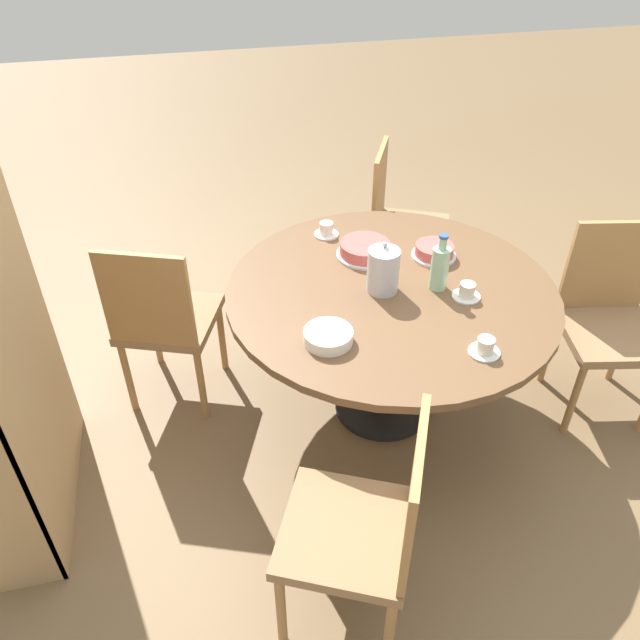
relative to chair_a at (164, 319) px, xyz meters
name	(u,v)px	position (x,y,z in m)	size (l,w,h in m)	color
ground_plane	(382,407)	(-0.32, -0.98, -0.49)	(14.00, 14.00, 0.00)	brown
dining_table	(390,309)	(-0.32, -0.98, 0.11)	(1.42, 1.42, 0.71)	black
chair_a	(164,319)	(0.00, 0.00, 0.00)	(0.54, 0.54, 0.91)	#A87A47
chair_b	(366,526)	(-1.27, -0.59, 0.00)	(0.56, 0.56, 0.91)	#A87A47
chair_c	(609,318)	(-0.46, -2.00, 0.00)	(0.50, 0.50, 0.91)	#A87A47
chair_d	(400,221)	(0.64, -1.37, 0.00)	(0.56, 0.56, 0.91)	#A87A47
coffee_pot	(384,269)	(-0.32, -0.93, 0.33)	(0.14, 0.14, 0.23)	silver
water_bottle	(440,267)	(-0.36, -1.17, 0.33)	(0.08, 0.08, 0.26)	#99C6A3
cake_main	(365,250)	(-0.03, -0.94, 0.26)	(0.26, 0.26, 0.07)	silver
cake_second	(434,251)	(-0.12, -1.25, 0.25)	(0.20, 0.20, 0.06)	silver
cup_a	(467,292)	(-0.45, -1.26, 0.25)	(0.12, 0.12, 0.07)	silver
cup_b	(326,230)	(0.19, -0.82, 0.25)	(0.12, 0.12, 0.07)	silver
cup_c	(485,347)	(-0.80, -1.18, 0.25)	(0.12, 0.12, 0.07)	silver
plate_stack	(328,336)	(-0.60, -0.63, 0.25)	(0.19, 0.19, 0.05)	white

